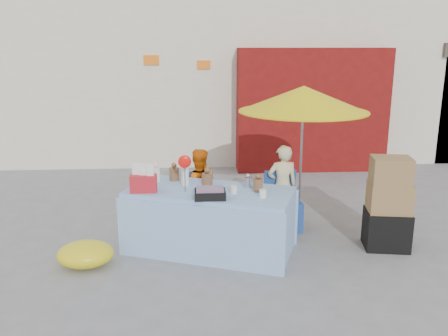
{
  "coord_description": "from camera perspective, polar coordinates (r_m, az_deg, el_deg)",
  "views": [
    {
      "loc": [
        -0.31,
        -5.77,
        2.68
      ],
      "look_at": [
        0.09,
        0.6,
        1.0
      ],
      "focal_mm": 38.0,
      "sensor_mm": 36.0,
      "label": 1
    }
  ],
  "objects": [
    {
      "name": "market_table",
      "position": [
        6.31,
        -1.76,
        -6.16
      ],
      "size": [
        2.39,
        1.71,
        1.32
      ],
      "rotation": [
        0.0,
        0.0,
        -0.35
      ],
      "color": "#97BCF2",
      "rests_on": "ground"
    },
    {
      "name": "vendor_beige",
      "position": [
        7.11,
        7.02,
        -2.18
      ],
      "size": [
        0.48,
        0.34,
        1.25
      ],
      "primitive_type": "imported",
      "rotation": [
        0.0,
        0.0,
        3.24
      ],
      "color": "beige",
      "rests_on": "ground"
    },
    {
      "name": "chair_right",
      "position": [
        7.1,
        7.11,
        -5.33
      ],
      "size": [
        0.52,
        0.52,
        0.85
      ],
      "rotation": [
        0.0,
        0.0,
        0.1
      ],
      "color": "navy",
      "rests_on": "ground"
    },
    {
      "name": "backdrop",
      "position": [
        13.32,
        -0.01,
        16.54
      ],
      "size": [
        14.0,
        8.0,
        7.8
      ],
      "color": "silver",
      "rests_on": "ground"
    },
    {
      "name": "vendor_orange",
      "position": [
        7.0,
        -3.11,
        -2.53
      ],
      "size": [
        0.63,
        0.51,
        1.21
      ],
      "primitive_type": "imported",
      "rotation": [
        0.0,
        0.0,
        3.24
      ],
      "color": "#DF610B",
      "rests_on": "ground"
    },
    {
      "name": "ground",
      "position": [
        6.37,
        -0.47,
        -10.14
      ],
      "size": [
        80.0,
        80.0,
        0.0
      ],
      "primitive_type": "plane",
      "color": "slate",
      "rests_on": "ground"
    },
    {
      "name": "umbrella",
      "position": [
        7.06,
        9.54,
        8.13
      ],
      "size": [
        1.9,
        1.9,
        2.09
      ],
      "color": "gray",
      "rests_on": "ground"
    },
    {
      "name": "chair_left",
      "position": [
        6.99,
        -3.07,
        -5.58
      ],
      "size": [
        0.52,
        0.52,
        0.85
      ],
      "rotation": [
        0.0,
        0.0,
        0.1
      ],
      "color": "navy",
      "rests_on": "ground"
    },
    {
      "name": "tarp_bundle",
      "position": [
        6.19,
        -16.32,
        -9.92
      ],
      "size": [
        0.73,
        0.6,
        0.32
      ],
      "primitive_type": "ellipsoid",
      "rotation": [
        0.0,
        0.0,
        -0.06
      ],
      "color": "yellow",
      "rests_on": "ground"
    },
    {
      "name": "box_stack",
      "position": [
        6.67,
        19.16,
        -4.43
      ],
      "size": [
        0.64,
        0.55,
        1.26
      ],
      "rotation": [
        0.0,
        0.0,
        -0.16
      ],
      "color": "black",
      "rests_on": "ground"
    }
  ]
}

